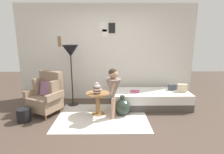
{
  "coord_description": "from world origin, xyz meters",
  "views": [
    {
      "loc": [
        0.11,
        -2.96,
        1.73
      ],
      "look_at": [
        0.15,
        0.95,
        0.85
      ],
      "focal_mm": 28.37,
      "sensor_mm": 36.0,
      "label": 1
    }
  ],
  "objects_px": {
    "daybed": "(150,99)",
    "vase_striped": "(97,89)",
    "book_on_daybed": "(135,91)",
    "person_child": "(113,87)",
    "demijohn_near": "(122,107)",
    "magazine_basket": "(24,115)",
    "side_table": "(98,99)",
    "floor_lamp": "(71,53)",
    "armchair": "(47,95)"
  },
  "relations": [
    {
      "from": "demijohn_near",
      "to": "floor_lamp",
      "type": "bearing_deg",
      "value": 154.01
    },
    {
      "from": "vase_striped",
      "to": "book_on_daybed",
      "type": "height_order",
      "value": "vase_striped"
    },
    {
      "from": "armchair",
      "to": "book_on_daybed",
      "type": "relative_size",
      "value": 4.41
    },
    {
      "from": "vase_striped",
      "to": "book_on_daybed",
      "type": "relative_size",
      "value": 1.12
    },
    {
      "from": "armchair",
      "to": "vase_striped",
      "type": "distance_m",
      "value": 1.18
    },
    {
      "from": "side_table",
      "to": "vase_striped",
      "type": "bearing_deg",
      "value": -99.69
    },
    {
      "from": "daybed",
      "to": "person_child",
      "type": "height_order",
      "value": "person_child"
    },
    {
      "from": "demijohn_near",
      "to": "magazine_basket",
      "type": "xyz_separation_m",
      "value": [
        -2.09,
        -0.31,
        -0.05
      ]
    },
    {
      "from": "book_on_daybed",
      "to": "daybed",
      "type": "bearing_deg",
      "value": 5.5
    },
    {
      "from": "vase_striped",
      "to": "person_child",
      "type": "relative_size",
      "value": 0.22
    },
    {
      "from": "vase_striped",
      "to": "magazine_basket",
      "type": "height_order",
      "value": "vase_striped"
    },
    {
      "from": "armchair",
      "to": "daybed",
      "type": "xyz_separation_m",
      "value": [
        2.47,
        0.37,
        -0.24
      ]
    },
    {
      "from": "vase_striped",
      "to": "demijohn_near",
      "type": "relative_size",
      "value": 0.54
    },
    {
      "from": "side_table",
      "to": "book_on_daybed",
      "type": "distance_m",
      "value": 0.99
    },
    {
      "from": "side_table",
      "to": "person_child",
      "type": "height_order",
      "value": "person_child"
    },
    {
      "from": "daybed",
      "to": "floor_lamp",
      "type": "bearing_deg",
      "value": 176.3
    },
    {
      "from": "daybed",
      "to": "magazine_basket",
      "type": "distance_m",
      "value": 2.94
    },
    {
      "from": "armchair",
      "to": "person_child",
      "type": "height_order",
      "value": "person_child"
    },
    {
      "from": "floor_lamp",
      "to": "demijohn_near",
      "type": "distance_m",
      "value": 1.8
    },
    {
      "from": "book_on_daybed",
      "to": "person_child",
      "type": "bearing_deg",
      "value": -131.6
    },
    {
      "from": "magazine_basket",
      "to": "book_on_daybed",
      "type": "bearing_deg",
      "value": 17.24
    },
    {
      "from": "floor_lamp",
      "to": "book_on_daybed",
      "type": "xyz_separation_m",
      "value": [
        1.59,
        -0.17,
        -0.93
      ]
    },
    {
      "from": "side_table",
      "to": "person_child",
      "type": "distance_m",
      "value": 0.52
    },
    {
      "from": "magazine_basket",
      "to": "side_table",
      "type": "bearing_deg",
      "value": 12.42
    },
    {
      "from": "floor_lamp",
      "to": "daybed",
      "type": "bearing_deg",
      "value": -3.7
    },
    {
      "from": "daybed",
      "to": "book_on_daybed",
      "type": "height_order",
      "value": "book_on_daybed"
    },
    {
      "from": "side_table",
      "to": "floor_lamp",
      "type": "distance_m",
      "value": 1.33
    },
    {
      "from": "book_on_daybed",
      "to": "demijohn_near",
      "type": "height_order",
      "value": "demijohn_near"
    },
    {
      "from": "person_child",
      "to": "demijohn_near",
      "type": "relative_size",
      "value": 2.44
    },
    {
      "from": "demijohn_near",
      "to": "magazine_basket",
      "type": "distance_m",
      "value": 2.11
    },
    {
      "from": "side_table",
      "to": "magazine_basket",
      "type": "xyz_separation_m",
      "value": [
        -1.53,
        -0.34,
        -0.22
      ]
    },
    {
      "from": "armchair",
      "to": "floor_lamp",
      "type": "bearing_deg",
      "value": 46.17
    },
    {
      "from": "armchair",
      "to": "demijohn_near",
      "type": "height_order",
      "value": "armchair"
    },
    {
      "from": "demijohn_near",
      "to": "magazine_basket",
      "type": "relative_size",
      "value": 1.61
    },
    {
      "from": "daybed",
      "to": "vase_striped",
      "type": "bearing_deg",
      "value": -159.24
    },
    {
      "from": "daybed",
      "to": "side_table",
      "type": "height_order",
      "value": "side_table"
    },
    {
      "from": "book_on_daybed",
      "to": "magazine_basket",
      "type": "bearing_deg",
      "value": -162.76
    },
    {
      "from": "floor_lamp",
      "to": "person_child",
      "type": "xyz_separation_m",
      "value": [
        1.04,
        -0.79,
        -0.64
      ]
    },
    {
      "from": "armchair",
      "to": "person_child",
      "type": "distance_m",
      "value": 1.57
    },
    {
      "from": "daybed",
      "to": "vase_striped",
      "type": "relative_size",
      "value": 7.72
    },
    {
      "from": "side_table",
      "to": "book_on_daybed",
      "type": "relative_size",
      "value": 2.43
    },
    {
      "from": "daybed",
      "to": "vase_striped",
      "type": "height_order",
      "value": "vase_striped"
    },
    {
      "from": "side_table",
      "to": "daybed",
      "type": "bearing_deg",
      "value": 19.24
    },
    {
      "from": "vase_striped",
      "to": "book_on_daybed",
      "type": "distance_m",
      "value": 1.03
    },
    {
      "from": "magazine_basket",
      "to": "demijohn_near",
      "type": "bearing_deg",
      "value": 8.56
    },
    {
      "from": "side_table",
      "to": "vase_striped",
      "type": "distance_m",
      "value": 0.25
    },
    {
      "from": "demijohn_near",
      "to": "side_table",
      "type": "bearing_deg",
      "value": 177.57
    },
    {
      "from": "armchair",
      "to": "floor_lamp",
      "type": "relative_size",
      "value": 0.63
    },
    {
      "from": "magazine_basket",
      "to": "vase_striped",
      "type": "bearing_deg",
      "value": 10.98
    },
    {
      "from": "daybed",
      "to": "floor_lamp",
      "type": "relative_size",
      "value": 1.23
    }
  ]
}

